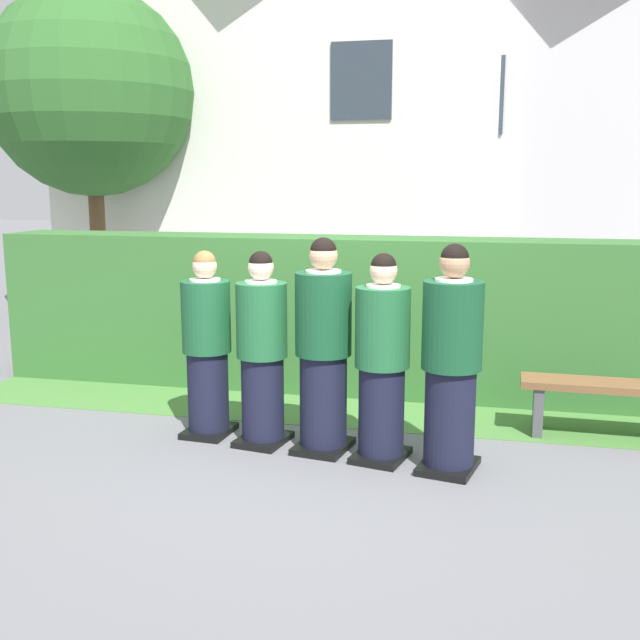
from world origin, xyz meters
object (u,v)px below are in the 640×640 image
Objects in this scene: student_front_row_1 at (262,354)px; wooden_bench at (608,397)px; student_front_row_3 at (382,363)px; student_front_row_2 at (323,351)px; student_front_row_0 at (207,349)px; student_front_row_4 at (451,365)px.

wooden_bench is at bearing 14.87° from student_front_row_1.
wooden_bench is at bearing 26.52° from student_front_row_3.
student_front_row_2 is 1.06× the size of student_front_row_3.
student_front_row_2 is 1.19× the size of wooden_bench.
student_front_row_3 is at bearing -12.43° from student_front_row_2.
student_front_row_0 is 0.99× the size of student_front_row_1.
student_front_row_4 is (0.99, -0.21, -0.01)m from student_front_row_2.
student_front_row_2 is 1.01× the size of student_front_row_4.
wooden_bench is (2.74, 0.73, -0.39)m from student_front_row_1.
student_front_row_2 reaches higher than student_front_row_0.
student_front_row_0 is 0.93× the size of student_front_row_4.
student_front_row_0 is 0.98× the size of student_front_row_3.
student_front_row_3 is 1.12× the size of wooden_bench.
student_front_row_4 is at bearing -12.05° from student_front_row_2.
student_front_row_1 is at bearing 175.17° from student_front_row_2.
student_front_row_3 is 2.00m from wooden_bench.
student_front_row_1 is at bearing 170.37° from student_front_row_4.
student_front_row_3 is (1.49, -0.25, 0.02)m from student_front_row_0.
student_front_row_1 is 2.86m from wooden_bench.
student_front_row_0 is 0.52m from student_front_row_1.
student_front_row_3 is 0.95× the size of student_front_row_4.
wooden_bench is (2.23, 0.77, -0.45)m from student_front_row_2.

